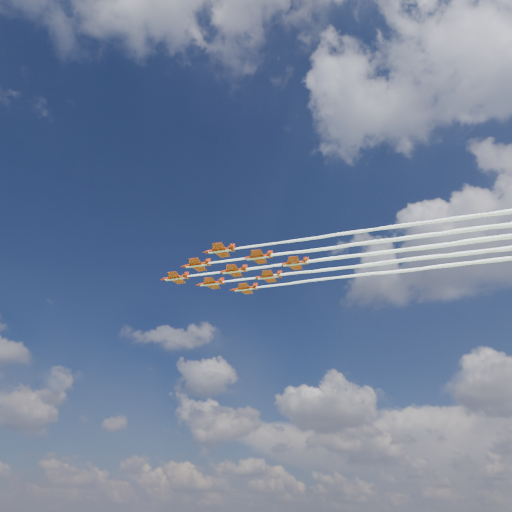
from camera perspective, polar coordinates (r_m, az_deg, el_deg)
name	(u,v)px	position (r m, az deg, el deg)	size (l,w,h in m)	color
jet_lead	(347,257)	(169.83, 10.37, -0.10)	(120.37, 56.07, 2.76)	#B32809
jet_row2_port	(379,241)	(163.22, 13.93, 1.63)	(120.37, 56.07, 2.76)	#B32809
jet_row2_starb	(381,263)	(176.32, 14.13, -0.81)	(120.37, 56.07, 2.76)	#B32809
jet_row3_port	(416,224)	(157.44, 17.77, 3.48)	(120.37, 56.07, 2.76)	#B32809
jet_row3_centre	(415,249)	(170.33, 17.68, 0.81)	(120.37, 56.07, 2.76)	#B32809
jet_row3_starb	(414,269)	(183.53, 17.61, -1.47)	(120.37, 56.07, 2.76)	#B32809
jet_row4_port	(452,232)	(165.19, 21.48, 2.55)	(120.37, 56.07, 2.76)	#B32809
jet_row4_starb	(448,255)	(178.14, 21.12, 0.07)	(120.37, 56.07, 2.76)	#B32809
jet_tail	(486,240)	(173.60, 24.83, 1.69)	(120.37, 56.07, 2.76)	#B32809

